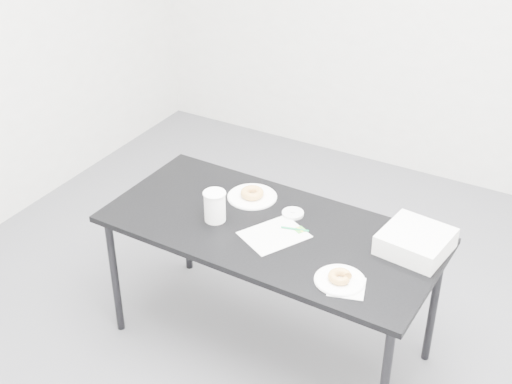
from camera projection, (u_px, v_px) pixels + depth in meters
The scene contains 13 objects.
floor at pixel (278, 340), 3.55m from camera, with size 4.00×4.00×0.00m, color #48484D.
table at pixel (271, 237), 3.21m from camera, with size 1.53×0.75×0.69m.
scorecard at pixel (274, 235), 3.13m from camera, with size 0.21×0.27×0.00m, color white.
logo_patch at pixel (300, 230), 3.16m from camera, with size 0.04×0.04×0.00m, color green.
pen at pixel (295, 229), 3.16m from camera, with size 0.01×0.01×0.13m, color #0C8746.
napkin at pixel (347, 287), 2.82m from camera, with size 0.14×0.14×0.00m, color white.
plate_near at pixel (340, 280), 2.85m from camera, with size 0.21×0.21×0.01m, color white.
donut_near at pixel (340, 276), 2.84m from camera, with size 0.10×0.10×0.03m, color #CF8741.
plate_far at pixel (252, 197), 3.40m from camera, with size 0.24×0.24×0.01m, color white.
donut_far at pixel (252, 193), 3.39m from camera, with size 0.11×0.11×0.04m, color #CF8741.
coffee_cup at pixel (215, 206), 3.20m from camera, with size 0.10×0.10×0.15m, color white.
cup_lid at pixel (293, 213), 3.27m from camera, with size 0.10×0.10×0.01m, color silver.
bakery_box at pixel (416, 241), 3.01m from camera, with size 0.27×0.27×0.09m, color white.
Camera 1 is at (1.22, -2.36, 2.48)m, focal length 50.00 mm.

